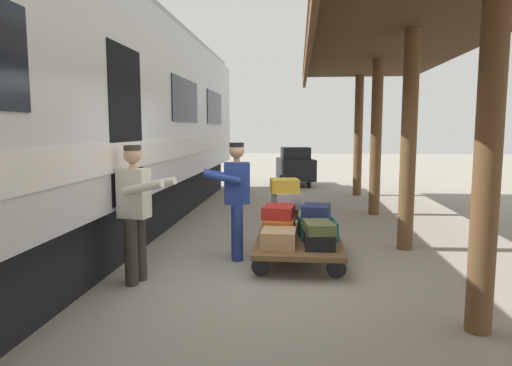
{
  "coord_description": "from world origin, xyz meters",
  "views": [
    {
      "loc": [
        -0.29,
        5.77,
        1.9
      ],
      "look_at": [
        0.29,
        -0.49,
        1.15
      ],
      "focal_mm": 31.96,
      "sensor_mm": 36.0,
      "label": 1
    }
  ],
  "objects_px": {
    "suitcase_maroon_trunk": "(282,223)",
    "suitcase_gray_aluminum": "(286,200)",
    "suitcase_brown_leather": "(284,212)",
    "train_car": "(17,117)",
    "luggage_cart": "(299,240)",
    "baggage_tug": "(295,167)",
    "suitcase_orange_carryall": "(280,227)",
    "suitcase_tan_vintage": "(278,238)",
    "suitcase_olive_duffel": "(319,227)",
    "suitcase_black_hardshell": "(319,240)",
    "suitcase_slate_roller": "(316,221)",
    "porter_in_overalls": "(236,196)",
    "suitcase_red_plastic": "(279,212)",
    "suitcase_teal_softside": "(317,229)",
    "suitcase_navy_fabric": "(316,212)",
    "suitcase_yellow_case": "(284,186)",
    "porter_by_door": "(136,209)"
  },
  "relations": [
    {
      "from": "suitcase_maroon_trunk",
      "to": "suitcase_gray_aluminum",
      "type": "distance_m",
      "value": 0.38
    },
    {
      "from": "suitcase_maroon_trunk",
      "to": "suitcase_brown_leather",
      "type": "xyz_separation_m",
      "value": [
        -0.03,
        -0.01,
        0.17
      ]
    },
    {
      "from": "train_car",
      "to": "suitcase_gray_aluminum",
      "type": "height_order",
      "value": "train_car"
    },
    {
      "from": "luggage_cart",
      "to": "baggage_tug",
      "type": "xyz_separation_m",
      "value": [
        0.1,
        -8.77,
        0.35
      ]
    },
    {
      "from": "luggage_cart",
      "to": "suitcase_orange_carryall",
      "type": "distance_m",
      "value": 0.33
    },
    {
      "from": "train_car",
      "to": "suitcase_maroon_trunk",
      "type": "height_order",
      "value": "train_car"
    },
    {
      "from": "suitcase_tan_vintage",
      "to": "suitcase_brown_leather",
      "type": "relative_size",
      "value": 1.04
    },
    {
      "from": "suitcase_olive_duffel",
      "to": "suitcase_orange_carryall",
      "type": "bearing_deg",
      "value": -45.22
    },
    {
      "from": "suitcase_black_hardshell",
      "to": "suitcase_maroon_trunk",
      "type": "bearing_deg",
      "value": -64.75
    },
    {
      "from": "suitcase_slate_roller",
      "to": "baggage_tug",
      "type": "distance_m",
      "value": 8.21
    },
    {
      "from": "porter_in_overalls",
      "to": "suitcase_red_plastic",
      "type": "bearing_deg",
      "value": -168.82
    },
    {
      "from": "baggage_tug",
      "to": "suitcase_olive_duffel",
      "type": "bearing_deg",
      "value": 92.24
    },
    {
      "from": "suitcase_teal_softside",
      "to": "suitcase_gray_aluminum",
      "type": "relative_size",
      "value": 1.11
    },
    {
      "from": "suitcase_maroon_trunk",
      "to": "suitcase_navy_fabric",
      "type": "height_order",
      "value": "suitcase_navy_fabric"
    },
    {
      "from": "suitcase_teal_softside",
      "to": "suitcase_gray_aluminum",
      "type": "distance_m",
      "value": 0.81
    },
    {
      "from": "suitcase_gray_aluminum",
      "to": "suitcase_olive_duffel",
      "type": "xyz_separation_m",
      "value": [
        -0.46,
        1.1,
        -0.19
      ]
    },
    {
      "from": "suitcase_maroon_trunk",
      "to": "baggage_tug",
      "type": "relative_size",
      "value": 0.28
    },
    {
      "from": "luggage_cart",
      "to": "suitcase_gray_aluminum",
      "type": "xyz_separation_m",
      "value": [
        0.2,
        -0.56,
        0.51
      ]
    },
    {
      "from": "suitcase_gray_aluminum",
      "to": "porter_in_overalls",
      "type": "relative_size",
      "value": 0.31
    },
    {
      "from": "suitcase_navy_fabric",
      "to": "suitcase_tan_vintage",
      "type": "bearing_deg",
      "value": 48.97
    },
    {
      "from": "suitcase_red_plastic",
      "to": "porter_in_overalls",
      "type": "xyz_separation_m",
      "value": [
        0.62,
        0.12,
        0.24
      ]
    },
    {
      "from": "suitcase_maroon_trunk",
      "to": "porter_in_overalls",
      "type": "distance_m",
      "value": 1.06
    },
    {
      "from": "suitcase_gray_aluminum",
      "to": "suitcase_orange_carryall",
      "type": "bearing_deg",
      "value": 82.74
    },
    {
      "from": "suitcase_maroon_trunk",
      "to": "suitcase_teal_softside",
      "type": "bearing_deg",
      "value": 133.32
    },
    {
      "from": "suitcase_slate_roller",
      "to": "suitcase_tan_vintage",
      "type": "bearing_deg",
      "value": 64.75
    },
    {
      "from": "suitcase_red_plastic",
      "to": "baggage_tug",
      "type": "xyz_separation_m",
      "value": [
        -0.19,
        -8.74,
        -0.06
      ]
    },
    {
      "from": "suitcase_yellow_case",
      "to": "porter_in_overalls",
      "type": "relative_size",
      "value": 0.25
    },
    {
      "from": "suitcase_orange_carryall",
      "to": "suitcase_brown_leather",
      "type": "distance_m",
      "value": 0.6
    },
    {
      "from": "luggage_cart",
      "to": "suitcase_teal_softside",
      "type": "xyz_separation_m",
      "value": [
        -0.27,
        0.0,
        0.17
      ]
    },
    {
      "from": "suitcase_orange_carryall",
      "to": "suitcase_teal_softside",
      "type": "bearing_deg",
      "value": 180.0
    },
    {
      "from": "suitcase_red_plastic",
      "to": "suitcase_brown_leather",
      "type": "bearing_deg",
      "value": -95.91
    },
    {
      "from": "suitcase_black_hardshell",
      "to": "suitcase_brown_leather",
      "type": "xyz_separation_m",
      "value": [
        0.51,
        -1.16,
        0.16
      ]
    },
    {
      "from": "train_car",
      "to": "suitcase_teal_softside",
      "type": "xyz_separation_m",
      "value": [
        -4.01,
        -0.79,
        -1.61
      ]
    },
    {
      "from": "suitcase_black_hardshell",
      "to": "suitcase_gray_aluminum",
      "type": "xyz_separation_m",
      "value": [
        0.47,
        -1.14,
        0.36
      ]
    },
    {
      "from": "suitcase_teal_softside",
      "to": "suitcase_navy_fabric",
      "type": "xyz_separation_m",
      "value": [
        0.02,
        -0.03,
        0.24
      ]
    },
    {
      "from": "suitcase_brown_leather",
      "to": "suitcase_red_plastic",
      "type": "bearing_deg",
      "value": 84.09
    },
    {
      "from": "suitcase_tan_vintage",
      "to": "suitcase_maroon_trunk",
      "type": "bearing_deg",
      "value": -90.0
    },
    {
      "from": "suitcase_orange_carryall",
      "to": "porter_by_door",
      "type": "bearing_deg",
      "value": 35.89
    },
    {
      "from": "luggage_cart",
      "to": "suitcase_tan_vintage",
      "type": "xyz_separation_m",
      "value": [
        0.27,
        0.58,
        0.16
      ]
    },
    {
      "from": "suitcase_brown_leather",
      "to": "porter_by_door",
      "type": "xyz_separation_m",
      "value": [
        1.75,
        1.83,
        0.34
      ]
    },
    {
      "from": "suitcase_navy_fabric",
      "to": "suitcase_gray_aluminum",
      "type": "bearing_deg",
      "value": -49.9
    },
    {
      "from": "suitcase_olive_duffel",
      "to": "suitcase_gray_aluminum",
      "type": "bearing_deg",
      "value": -67.18
    },
    {
      "from": "luggage_cart",
      "to": "baggage_tug",
      "type": "height_order",
      "value": "baggage_tug"
    },
    {
      "from": "suitcase_black_hardshell",
      "to": "suitcase_gray_aluminum",
      "type": "relative_size",
      "value": 0.92
    },
    {
      "from": "suitcase_teal_softside",
      "to": "suitcase_orange_carryall",
      "type": "height_order",
      "value": "suitcase_orange_carryall"
    },
    {
      "from": "suitcase_red_plastic",
      "to": "suitcase_olive_duffel",
      "type": "xyz_separation_m",
      "value": [
        -0.56,
        0.57,
        -0.09
      ]
    },
    {
      "from": "suitcase_gray_aluminum",
      "to": "suitcase_navy_fabric",
      "type": "xyz_separation_m",
      "value": [
        -0.45,
        0.54,
        -0.1
      ]
    },
    {
      "from": "train_car",
      "to": "suitcase_olive_duffel",
      "type": "xyz_separation_m",
      "value": [
        -4.0,
        -0.25,
        -1.47
      ]
    },
    {
      "from": "suitcase_maroon_trunk",
      "to": "porter_by_door",
      "type": "height_order",
      "value": "porter_by_door"
    },
    {
      "from": "train_car",
      "to": "porter_by_door",
      "type": "bearing_deg",
      "value": 165.4
    }
  ]
}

